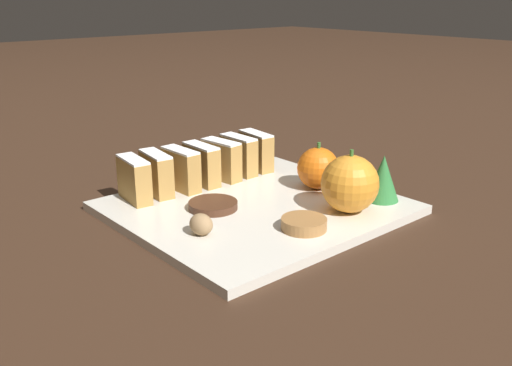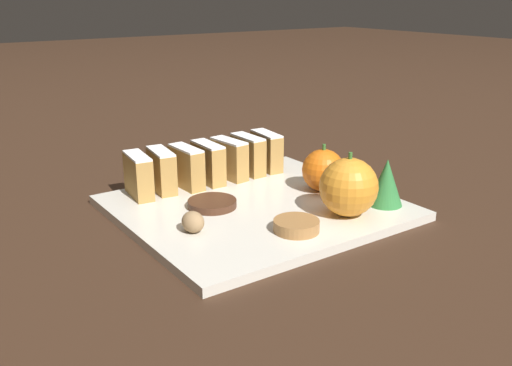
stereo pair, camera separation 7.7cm
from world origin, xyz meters
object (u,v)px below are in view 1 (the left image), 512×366
object	(u,v)px
orange_far	(350,184)
chocolate_cookie	(213,205)
walnut	(201,224)
orange_near	(318,168)

from	to	relation	value
orange_far	chocolate_cookie	distance (m)	0.18
orange_far	walnut	size ratio (longest dim) A/B	2.66
orange_near	walnut	size ratio (longest dim) A/B	2.20
orange_near	chocolate_cookie	xyz separation A→B (m)	(-0.03, -0.17, -0.03)
orange_far	chocolate_cookie	xyz separation A→B (m)	(-0.12, -0.13, -0.03)
orange_near	orange_far	xyz separation A→B (m)	(0.09, -0.04, 0.01)
chocolate_cookie	orange_near	bearing A→B (deg)	78.58
orange_near	orange_far	bearing A→B (deg)	-21.93
walnut	orange_far	bearing A→B (deg)	71.10
orange_near	chocolate_cookie	size ratio (longest dim) A/B	1.06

